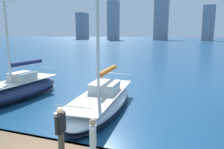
% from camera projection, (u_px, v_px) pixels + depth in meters
% --- Properties ---
extents(sailboat_orange, '(3.19, 8.99, 12.40)m').
position_uv_depth(sailboat_orange, '(102.00, 99.00, 13.22)').
color(sailboat_orange, white).
rests_on(sailboat_orange, ground).
extents(sailboat_navy, '(2.96, 7.38, 10.00)m').
position_uv_depth(sailboat_navy, '(19.00, 89.00, 15.30)').
color(sailboat_navy, navy).
rests_on(sailboat_navy, ground).
extents(person_black_shirt, '(0.23, 0.60, 1.62)m').
position_uv_depth(person_black_shirt, '(61.00, 126.00, 7.02)').
color(person_black_shirt, '#4C473D').
rests_on(person_black_shirt, dock_pier).
extents(person_white_shirt, '(0.32, 0.55, 1.57)m').
position_uv_depth(person_white_shirt, '(93.00, 139.00, 6.24)').
color(person_white_shirt, gray).
rests_on(person_white_shirt, dock_pier).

